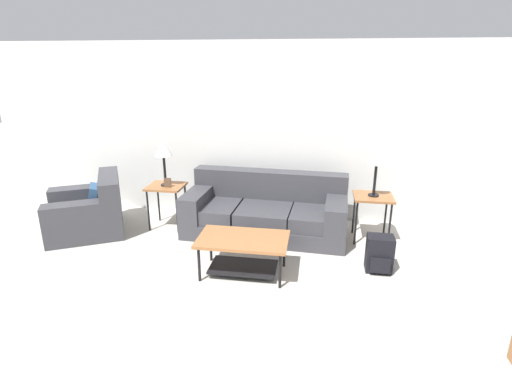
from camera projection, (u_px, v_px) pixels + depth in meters
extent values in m
cube|color=silver|center=(273.00, 133.00, 5.91)|extent=(8.95, 0.06, 2.60)
cube|color=#38383D|center=(265.00, 226.00, 5.60)|extent=(2.26, 1.07, 0.22)
cube|color=#38383D|center=(214.00, 209.00, 5.67)|extent=(0.76, 0.90, 0.20)
cube|color=#38383D|center=(265.00, 213.00, 5.52)|extent=(0.76, 0.90, 0.20)
cube|color=#38383D|center=(318.00, 217.00, 5.37)|extent=(0.76, 0.90, 0.20)
cube|color=#38383D|center=(270.00, 184.00, 5.77)|extent=(2.22, 0.38, 0.40)
cube|color=#38383D|center=(199.00, 209.00, 5.74)|extent=(0.33, 0.97, 0.58)
cube|color=#38383D|center=(336.00, 220.00, 5.35)|extent=(0.33, 0.97, 0.58)
cube|color=#38383D|center=(86.00, 218.00, 5.64)|extent=(1.34, 1.35, 0.40)
cube|color=#38383D|center=(109.00, 189.00, 5.63)|extent=(0.71, 1.01, 0.40)
cube|color=#38383D|center=(87.00, 204.00, 5.95)|extent=(0.98, 0.69, 0.56)
cube|color=#38383D|center=(84.00, 223.00, 5.28)|extent=(0.98, 0.69, 0.56)
cube|color=#33567F|center=(92.00, 197.00, 5.58)|extent=(0.33, 0.39, 0.36)
cube|color=#935B33|center=(243.00, 239.00, 4.45)|extent=(1.01, 0.60, 0.04)
cylinder|color=black|center=(199.00, 264.00, 4.36)|extent=(0.03, 0.03, 0.41)
cylinder|color=black|center=(280.00, 271.00, 4.23)|extent=(0.03, 0.03, 0.41)
cylinder|color=black|center=(211.00, 245.00, 4.82)|extent=(0.03, 0.03, 0.41)
cylinder|color=black|center=(284.00, 250.00, 4.68)|extent=(0.03, 0.03, 0.41)
cube|color=black|center=(243.00, 267.00, 4.56)|extent=(0.76, 0.42, 0.02)
cube|color=#935B33|center=(166.00, 186.00, 5.69)|extent=(0.51, 0.46, 0.03)
cylinder|color=black|center=(148.00, 211.00, 5.64)|extent=(0.03, 0.03, 0.60)
cylinder|color=black|center=(177.00, 213.00, 5.58)|extent=(0.03, 0.03, 0.60)
cylinder|color=black|center=(159.00, 202.00, 5.99)|extent=(0.03, 0.03, 0.60)
cylinder|color=black|center=(186.00, 203.00, 5.93)|extent=(0.03, 0.03, 0.60)
cube|color=#935B33|center=(373.00, 197.00, 5.25)|extent=(0.51, 0.46, 0.03)
cylinder|color=black|center=(356.00, 223.00, 5.21)|extent=(0.03, 0.03, 0.60)
cylinder|color=black|center=(390.00, 225.00, 5.14)|extent=(0.03, 0.03, 0.60)
cylinder|color=black|center=(354.00, 213.00, 5.56)|extent=(0.03, 0.03, 0.60)
cylinder|color=black|center=(385.00, 215.00, 5.50)|extent=(0.03, 0.03, 0.60)
cylinder|color=black|center=(166.00, 185.00, 5.68)|extent=(0.14, 0.14, 0.02)
cylinder|color=black|center=(165.00, 170.00, 5.61)|extent=(0.04, 0.04, 0.41)
cone|color=white|center=(163.00, 148.00, 5.51)|extent=(0.24, 0.24, 0.22)
cylinder|color=black|center=(373.00, 195.00, 5.25)|extent=(0.14, 0.14, 0.02)
cylinder|color=black|center=(375.00, 179.00, 5.18)|extent=(0.04, 0.04, 0.41)
cone|color=white|center=(377.00, 155.00, 5.08)|extent=(0.24, 0.24, 0.22)
cube|color=black|center=(379.00, 254.00, 4.59)|extent=(0.30, 0.22, 0.43)
cube|color=black|center=(380.00, 266.00, 4.49)|extent=(0.22, 0.05, 0.17)
cylinder|color=black|center=(371.00, 246.00, 4.71)|extent=(0.02, 0.02, 0.32)
cylinder|color=black|center=(385.00, 247.00, 4.69)|extent=(0.02, 0.02, 0.32)
cube|color=#4C3828|center=(167.00, 183.00, 5.59)|extent=(0.10, 0.04, 0.13)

